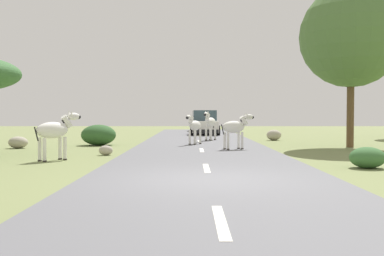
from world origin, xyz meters
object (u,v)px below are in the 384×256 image
zebra_1 (56,131)px  zebra_2 (196,126)px  zebra_3 (237,127)px  car_1 (204,122)px  tree_1 (353,36)px  rock_1 (275,135)px  car_0 (206,123)px  rock_3 (20,142)px  zebra_0 (211,123)px  rock_2 (107,150)px  bush_0 (100,135)px  bush_1 (369,158)px

zebra_1 → zebra_2: bearing=97.7°
zebra_1 → zebra_3: (6.33, 4.05, -0.02)m
zebra_3 → car_1: car_1 is taller
tree_1 → rock_1: size_ratio=8.75×
zebra_3 → zebra_1: bearing=-84.5°
car_0 → tree_1: size_ratio=0.59×
zebra_2 → rock_3: bearing=37.5°
zebra_0 → rock_2: bearing=83.6°
bush_0 → rock_3: bush_0 is taller
zebra_0 → car_1: size_ratio=0.38×
tree_1 → rock_3: tree_1 is taller
zebra_2 → tree_1: 8.36m
rock_2 → zebra_3: bearing=23.3°
tree_1 → rock_3: 15.81m
zebra_2 → bush_0: size_ratio=0.89×
zebra_0 → car_0: (-0.10, 7.17, -0.19)m
zebra_2 → car_0: car_0 is taller
rock_2 → tree_1: bearing=20.5°
car_0 → tree_1: 13.94m
zebra_0 → car_1: car_1 is taller
zebra_3 → bush_1: zebra_3 is taller
rock_1 → car_1: bearing=106.8°
zebra_1 → rock_3: zebra_1 is taller
zebra_2 → car_0: size_ratio=0.35×
zebra_1 → rock_2: zebra_1 is taller
tree_1 → bush_1: 9.47m
zebra_1 → bush_1: 9.73m
zebra_1 → car_0: car_0 is taller
tree_1 → rock_1: bearing=115.5°
car_1 → rock_1: bearing=104.4°
zebra_3 → rock_2: (-5.03, -2.17, -0.79)m
bush_1 → rock_1: 13.15m
zebra_3 → bush_0: (-6.39, 3.04, -0.46)m
zebra_1 → bush_1: zebra_1 is taller
zebra_1 → rock_3: size_ratio=1.95×
car_1 → bush_1: size_ratio=4.38×
zebra_2 → rock_2: bearing=81.4°
rock_2 → zebra_2: bearing=57.2°
zebra_3 → rock_1: (2.93, 7.07, -0.66)m
bush_1 → rock_2: (-8.18, 3.92, -0.12)m
zebra_0 → rock_1: bearing=-147.4°
zebra_1 → rock_3: bearing=163.2°
zebra_1 → bush_0: 7.10m
zebra_2 → bush_0: 4.71m
zebra_2 → rock_1: 6.21m
zebra_0 → car_0: car_0 is taller
car_0 → rock_3: 15.07m
zebra_3 → car_1: size_ratio=0.35×
car_1 → rock_1: car_1 is taller
car_1 → rock_3: car_1 is taller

